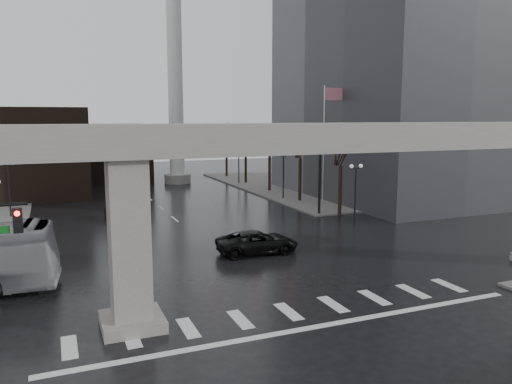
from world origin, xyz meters
The scene contains 21 objects.
ground centered at (0.00, 0.00, 0.00)m, with size 160.00×160.00×0.00m, color black.
sidewalk_ne centered at (26.00, 36.00, 0.07)m, with size 28.00×36.00×0.15m, color #605E5C.
elevated_guideway centered at (1.26, 0.00, 6.88)m, with size 48.00×2.60×8.70m.
office_tower centered at (28.00, 26.00, 21.00)m, with size 22.00×26.00×42.00m, color slate.
building_far_left centered at (-14.00, 42.00, 5.00)m, with size 16.00×14.00×10.00m, color black.
building_far_mid centered at (-2.00, 52.00, 4.00)m, with size 10.00×10.00×8.00m, color black.
smokestack centered at (6.00, 46.00, 13.35)m, with size 3.60×3.60×30.00m.
signal_mast_arm centered at (8.99, 18.80, 5.83)m, with size 12.12×0.43×8.00m.
flagpole_assembly centered at (15.29, 22.00, 7.53)m, with size 2.06×0.12×12.00m.
lamp_right_0 centered at (13.50, 14.00, 3.47)m, with size 1.22×0.32×5.11m.
lamp_right_1 centered at (13.50, 28.00, 3.47)m, with size 1.22×0.32×5.11m.
lamp_right_2 centered at (13.50, 42.00, 3.47)m, with size 1.22×0.32×5.11m.
lamp_left_1 centered at (-13.50, 28.00, 3.47)m, with size 1.22×0.32×5.11m.
lamp_left_2 centered at (-13.50, 42.00, 3.47)m, with size 1.22×0.32×5.11m.
tree_right_0 centered at (14.53, 18.02, 2.79)m, with size 1.09×1.58×7.50m.
tree_right_1 centered at (14.53, 26.02, 2.85)m, with size 1.09×1.61×7.67m.
tree_right_2 centered at (14.53, 34.02, 2.91)m, with size 1.10×1.63×7.85m.
tree_right_3 centered at (14.53, 42.02, 2.98)m, with size 1.11×1.66×8.02m.
tree_right_4 centered at (14.53, 50.02, 3.04)m, with size 1.12×1.69×8.19m.
pickup_truck centered at (2.52, 8.86, 0.76)m, with size 2.51×5.45×1.51m, color black.
far_car centered at (-4.58, 22.93, 0.80)m, with size 1.88×4.67×1.59m, color black.
Camera 1 is at (-9.81, -20.92, 8.99)m, focal length 35.00 mm.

